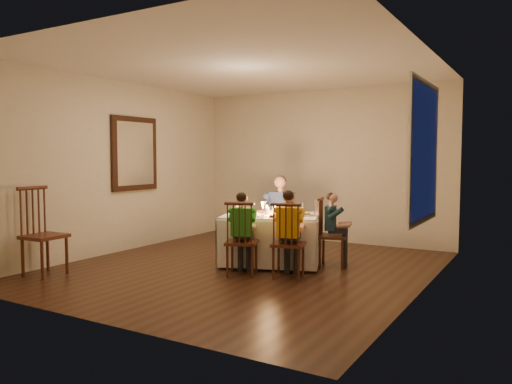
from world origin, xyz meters
The scene contains 26 objects.
ground centered at (0.00, 0.00, 0.00)m, with size 5.00×5.00×0.00m, color black.
wall_left centered at (-2.25, 0.00, 1.30)m, with size 0.02×5.00×2.60m, color beige.
wall_right centered at (2.25, 0.00, 1.30)m, with size 0.02×5.00×2.60m, color beige.
wall_back centered at (0.00, 2.50, 1.30)m, with size 4.50×0.02×2.60m, color beige.
ceiling centered at (0.00, 0.00, 2.60)m, with size 5.00×5.00×0.00m, color white.
dining_table centered at (0.18, 0.37, 0.48)m, with size 1.54×1.33×0.64m.
chair_adult centered at (-0.05, 1.07, 0.00)m, with size 0.38×0.36×0.92m, color #3C1A10, non-canonical shape.
chair_near_left centered at (0.18, -0.37, 0.00)m, with size 0.38×0.36×0.92m, color #3C1A10, non-canonical shape.
chair_near_right centered at (0.73, -0.19, 0.00)m, with size 0.38×0.36×0.92m, color #3C1A10, non-canonical shape.
chair_end centered at (0.96, 0.64, 0.00)m, with size 0.38×0.36×0.92m, color #3C1A10, non-canonical shape.
chair_extra centered at (-1.90, -1.59, 0.00)m, with size 0.45×0.43×1.09m, color #3C1A10, non-canonical shape.
adult centered at (-0.05, 1.07, 0.00)m, with size 0.41×0.38×1.17m, color navy, non-canonical shape.
child_green centered at (0.18, -0.37, 0.00)m, with size 0.33×0.30×1.02m, color green, non-canonical shape.
child_yellow centered at (0.73, -0.19, 0.00)m, with size 0.35×0.32×1.06m, color gold, non-canonical shape.
child_teal centered at (0.96, 0.64, 0.00)m, with size 0.30×0.28×0.98m, color #173039, non-canonical shape.
setting_adult centered at (0.12, 0.61, 0.68)m, with size 0.26×0.26×0.02m, color silver.
setting_green centered at (0.07, 0.01, 0.68)m, with size 0.26×0.26×0.02m, color silver.
setting_yellow centered at (0.51, 0.20, 0.68)m, with size 0.26×0.26×0.02m, color silver.
setting_teal centered at (0.60, 0.51, 0.68)m, with size 0.26×0.26×0.02m, color silver.
candle_left centered at (0.13, 0.35, 0.72)m, with size 0.06×0.06×0.10m, color white.
candle_right centered at (0.23, 0.39, 0.72)m, with size 0.06×0.06×0.10m, color white.
squash centered at (-0.40, 0.44, 0.72)m, with size 0.09×0.09×0.09m, color #FFF343.
orange_fruit centered at (0.31, 0.47, 0.71)m, with size 0.08×0.08×0.08m, color orange.
serving_bowl centered at (-0.27, 0.47, 0.70)m, with size 0.21×0.21×0.05m, color silver.
wall_mirror centered at (-2.22, 0.30, 1.50)m, with size 0.06×0.95×1.15m.
window_blinds centered at (2.21, 0.10, 1.50)m, with size 0.07×1.34×1.54m.
Camera 1 is at (3.39, -5.48, 1.45)m, focal length 35.00 mm.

